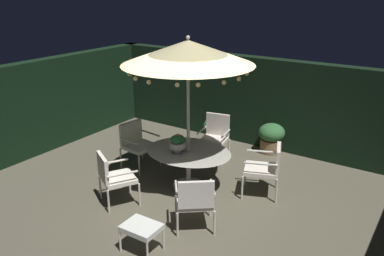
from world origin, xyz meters
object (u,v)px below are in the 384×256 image
(patio_dining_table, at_px, (188,157))
(patio_chair_north, at_px, (137,141))
(patio_umbrella, at_px, (188,53))
(potted_plant_back_left, at_px, (215,131))
(ottoman_footrest, at_px, (141,229))
(patio_chair_east, at_px, (195,199))
(patio_chair_southeast, at_px, (267,166))
(potted_plant_right_far, at_px, (271,137))
(patio_chair_northeast, at_px, (113,175))
(patio_chair_south, at_px, (215,134))
(centerpiece_planter, at_px, (178,142))

(patio_dining_table, distance_m, patio_chair_north, 1.44)
(patio_dining_table, xyz_separation_m, patio_umbrella, (-0.00, -0.00, 1.93))
(potted_plant_back_left, bearing_deg, ottoman_footrest, -73.45)
(patio_chair_east, xyz_separation_m, patio_chair_southeast, (0.45, 1.65, 0.03))
(potted_plant_right_far, height_order, potted_plant_back_left, potted_plant_right_far)
(patio_dining_table, relative_size, potted_plant_right_far, 2.43)
(patio_umbrella, distance_m, ottoman_footrest, 2.99)
(patio_dining_table, xyz_separation_m, ottoman_footrest, (0.54, -1.98, -0.23))
(patio_dining_table, xyz_separation_m, patio_chair_north, (-1.42, 0.18, -0.06))
(patio_chair_northeast, relative_size, potted_plant_right_far, 1.38)
(patio_chair_east, distance_m, patio_chair_southeast, 1.71)
(patio_chair_east, height_order, potted_plant_right_far, patio_chair_east)
(patio_chair_north, xyz_separation_m, potted_plant_right_far, (2.06, 2.22, -0.17))
(patio_chair_northeast, xyz_separation_m, patio_chair_east, (1.60, 0.12, -0.01))
(patio_umbrella, bearing_deg, patio_chair_northeast, -120.03)
(potted_plant_back_left, bearing_deg, patio_chair_southeast, -38.20)
(patio_umbrella, distance_m, patio_chair_northeast, 2.44)
(patio_umbrella, bearing_deg, patio_chair_north, 172.73)
(patio_chair_east, relative_size, potted_plant_back_left, 1.41)
(potted_plant_back_left, bearing_deg, patio_chair_south, -59.05)
(centerpiece_planter, relative_size, patio_chair_east, 0.41)
(patio_chair_southeast, height_order, potted_plant_right_far, patio_chair_southeast)
(patio_umbrella, distance_m, patio_chair_east, 2.45)
(centerpiece_planter, height_order, patio_chair_northeast, centerpiece_planter)
(patio_umbrella, bearing_deg, centerpiece_planter, -117.24)
(patio_chair_east, bearing_deg, patio_dining_table, 128.37)
(patio_umbrella, bearing_deg, patio_chair_south, 100.32)
(ottoman_footrest, distance_m, potted_plant_right_far, 4.38)
(centerpiece_planter, xyz_separation_m, patio_chair_northeast, (-0.62, -1.05, -0.39))
(patio_dining_table, bearing_deg, potted_plant_right_far, 75.21)
(patio_dining_table, bearing_deg, potted_plant_back_left, 107.68)
(patio_umbrella, distance_m, patio_chair_southeast, 2.43)
(patio_umbrella, distance_m, potted_plant_back_left, 3.11)
(patio_chair_northeast, distance_m, patio_chair_southeast, 2.71)
(potted_plant_right_far, bearing_deg, patio_chair_north, -132.84)
(patio_dining_table, height_order, potted_plant_right_far, patio_dining_table)
(patio_chair_north, height_order, patio_chair_southeast, patio_chair_southeast)
(patio_umbrella, height_order, potted_plant_back_left, patio_umbrella)
(patio_dining_table, xyz_separation_m, patio_chair_east, (0.89, -1.12, -0.06))
(patio_chair_south, bearing_deg, potted_plant_right_far, 47.92)
(centerpiece_planter, height_order, potted_plant_right_far, centerpiece_planter)
(patio_dining_table, height_order, patio_chair_southeast, patio_chair_southeast)
(patio_umbrella, bearing_deg, ottoman_footrest, -74.67)
(ottoman_footrest, relative_size, potted_plant_back_left, 0.82)
(patio_chair_east, relative_size, patio_chair_south, 0.94)
(patio_chair_northeast, bearing_deg, patio_chair_east, 4.21)
(patio_dining_table, distance_m, patio_chair_south, 1.44)
(patio_chair_south, distance_m, ottoman_footrest, 3.49)
(patio_chair_east, bearing_deg, ottoman_footrest, -111.86)
(patio_chair_northeast, xyz_separation_m, patio_chair_southeast, (2.05, 1.76, 0.02))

